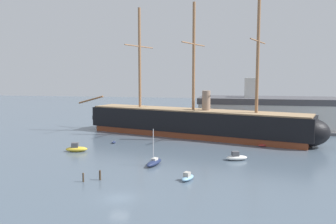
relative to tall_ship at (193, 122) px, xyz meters
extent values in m
plane|color=#4C5B6B|center=(-3.88, -48.56, -3.83)|extent=(400.00, 400.00, 0.00)
cube|color=brown|center=(0.00, 0.00, -3.07)|extent=(58.51, 24.81, 1.52)
cube|color=black|center=(0.00, 0.00, 0.40)|extent=(60.94, 25.85, 5.43)
ellipsoid|color=black|center=(-26.85, 7.86, -0.36)|extent=(12.82, 10.96, 6.95)
ellipsoid|color=black|center=(26.86, -7.86, -0.36)|extent=(12.82, 10.96, 6.95)
cube|color=#9E7F5B|center=(0.00, 0.00, 3.28)|extent=(59.57, 24.81, 0.33)
cylinder|color=#936642|center=(-16.05, 4.70, 17.24)|extent=(0.76, 0.76, 28.24)
cylinder|color=#936642|center=(-16.05, 4.70, 20.63)|extent=(4.39, 14.10, 0.30)
cylinder|color=#936642|center=(0.00, 0.00, 17.24)|extent=(0.76, 0.76, 28.24)
cylinder|color=#936642|center=(0.00, 0.00, 20.63)|extent=(4.39, 14.10, 0.30)
cylinder|color=#936642|center=(16.06, -4.70, 17.24)|extent=(0.76, 0.76, 28.24)
cylinder|color=#936642|center=(16.06, -4.70, 20.63)|extent=(4.39, 14.10, 0.30)
cylinder|color=#936642|center=(-33.41, 9.78, 4.88)|extent=(9.38, 3.22, 2.89)
cylinder|color=gray|center=(3.50, -1.03, 5.83)|extent=(2.17, 2.17, 5.43)
ellipsoid|color=#7FB2D6|center=(4.03, -38.75, -3.46)|extent=(2.32, 3.50, 0.76)
cube|color=#B2ADA3|center=(3.95, -38.97, -2.85)|extent=(1.15, 1.22, 0.76)
ellipsoid|color=#1E284C|center=(-3.29, -31.05, -3.34)|extent=(2.63, 5.44, 0.99)
cube|color=beige|center=(-3.23, -30.80, -2.78)|extent=(1.12, 1.46, 0.52)
cylinder|color=silver|center=(-3.34, -31.31, -0.03)|extent=(0.13, 0.13, 6.01)
ellipsoid|color=gold|center=(-22.34, -23.26, -3.29)|extent=(4.99, 3.10, 1.08)
cube|color=#4C4C51|center=(-22.66, -23.35, -2.43)|extent=(1.70, 1.59, 1.08)
ellipsoid|color=silver|center=(11.57, -24.22, -3.34)|extent=(4.54, 3.05, 0.98)
cube|color=#4C4C51|center=(11.30, -24.31, -2.56)|extent=(1.59, 1.50, 0.98)
ellipsoid|color=#1E284C|center=(-17.76, -12.81, -3.59)|extent=(1.25, 2.22, 0.50)
cube|color=beige|center=(-17.76, -12.81, -3.40)|extent=(0.80, 0.32, 0.08)
ellipsoid|color=#B22D28|center=(17.44, -9.81, -3.56)|extent=(2.51, 2.07, 0.55)
cube|color=#4C4C51|center=(17.44, -9.81, -3.35)|extent=(0.63, 0.85, 0.08)
ellipsoid|color=gold|center=(28.23, 1.79, -3.43)|extent=(3.56, 1.74, 0.80)
cube|color=#4C4C51|center=(28.00, 1.81, -2.79)|extent=(1.13, 1.02, 0.80)
ellipsoid|color=#236670|center=(-0.01, 17.03, -3.47)|extent=(3.37, 2.47, 0.73)
cube|color=#4C4C51|center=(-0.21, 16.94, -2.89)|extent=(1.21, 1.16, 0.73)
cylinder|color=#423323|center=(-9.54, -41.40, -3.05)|extent=(0.32, 0.32, 1.56)
cylinder|color=#423323|center=(-11.71, -42.84, -3.13)|extent=(0.26, 0.26, 1.41)
cube|color=#565659|center=(20.44, 17.22, -3.43)|extent=(44.33, 18.77, 0.80)
cube|color=silver|center=(20.44, 17.22, 0.52)|extent=(40.30, 15.64, 7.11)
cube|color=#47474C|center=(20.44, 17.22, 4.95)|extent=(41.11, 15.96, 1.75)
cube|color=silver|center=(15.13, 17.22, 8.77)|extent=(3.20, 3.20, 5.89)
camera|label=1|loc=(11.44, -91.65, 12.78)|focal=37.21mm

